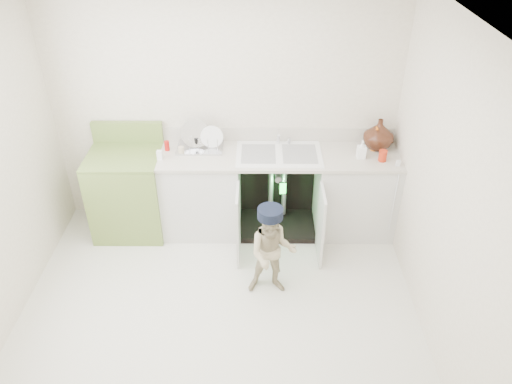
# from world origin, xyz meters

# --- Properties ---
(ground) EXTENTS (3.50, 3.50, 0.00)m
(ground) POSITION_xyz_m (0.00, 0.00, 0.00)
(ground) COLOR #BBB6A4
(ground) RESTS_ON ground
(room_shell) EXTENTS (6.00, 5.50, 1.26)m
(room_shell) POSITION_xyz_m (0.00, 0.00, 1.25)
(room_shell) COLOR silver
(room_shell) RESTS_ON ground
(counter_run) EXTENTS (2.44, 1.02, 1.22)m
(counter_run) POSITION_xyz_m (0.58, 1.21, 0.47)
(counter_run) COLOR silver
(counter_run) RESTS_ON ground
(avocado_stove) EXTENTS (0.72, 0.65, 1.13)m
(avocado_stove) POSITION_xyz_m (-1.00, 1.18, 0.46)
(avocado_stove) COLOR olive
(avocado_stove) RESTS_ON ground
(repair_worker) EXTENTS (0.44, 0.80, 0.91)m
(repair_worker) POSITION_xyz_m (0.47, 0.24, 0.46)
(repair_worker) COLOR #C8B78F
(repair_worker) RESTS_ON ground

